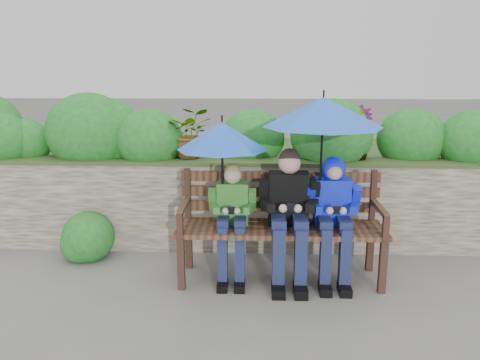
{
  "coord_description": "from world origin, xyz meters",
  "views": [
    {
      "loc": [
        0.17,
        -4.38,
        2.0
      ],
      "look_at": [
        0.0,
        0.1,
        0.95
      ],
      "focal_mm": 35.0,
      "sensor_mm": 36.0,
      "label": 1
    }
  ],
  "objects_px": {
    "park_bench": "(280,218)",
    "boy_left": "(232,215)",
    "boy_middle": "(289,209)",
    "boy_right": "(333,208)",
    "umbrella_right": "(323,112)",
    "umbrella_left": "(222,136)"
  },
  "relations": [
    {
      "from": "park_bench",
      "to": "boy_left",
      "type": "distance_m",
      "value": 0.48
    },
    {
      "from": "boy_right",
      "to": "umbrella_left",
      "type": "distance_m",
      "value": 1.25
    },
    {
      "from": "boy_left",
      "to": "umbrella_left",
      "type": "height_order",
      "value": "umbrella_left"
    },
    {
      "from": "park_bench",
      "to": "umbrella_right",
      "type": "distance_m",
      "value": 1.1
    },
    {
      "from": "park_bench",
      "to": "boy_middle",
      "type": "relative_size",
      "value": 1.54
    },
    {
      "from": "boy_middle",
      "to": "boy_left",
      "type": "bearing_deg",
      "value": 178.33
    },
    {
      "from": "park_bench",
      "to": "boy_left",
      "type": "xyz_separation_m",
      "value": [
        -0.46,
        -0.09,
        0.06
      ]
    },
    {
      "from": "boy_middle",
      "to": "boy_right",
      "type": "xyz_separation_m",
      "value": [
        0.42,
        0.02,
        0.01
      ]
    },
    {
      "from": "boy_left",
      "to": "boy_middle",
      "type": "height_order",
      "value": "boy_middle"
    },
    {
      "from": "umbrella_left",
      "to": "umbrella_right",
      "type": "bearing_deg",
      "value": 0.4
    },
    {
      "from": "boy_right",
      "to": "umbrella_right",
      "type": "distance_m",
      "value": 0.91
    },
    {
      "from": "boy_left",
      "to": "umbrella_right",
      "type": "xyz_separation_m",
      "value": [
        0.83,
        0.05,
        0.97
      ]
    },
    {
      "from": "boy_middle",
      "to": "umbrella_left",
      "type": "relative_size",
      "value": 1.5
    },
    {
      "from": "boy_left",
      "to": "umbrella_left",
      "type": "xyz_separation_m",
      "value": [
        -0.09,
        0.05,
        0.75
      ]
    },
    {
      "from": "park_bench",
      "to": "boy_right",
      "type": "distance_m",
      "value": 0.52
    },
    {
      "from": "boy_left",
      "to": "umbrella_right",
      "type": "bearing_deg",
      "value": 3.72
    },
    {
      "from": "boy_right",
      "to": "umbrella_right",
      "type": "bearing_deg",
      "value": 159.01
    },
    {
      "from": "umbrella_left",
      "to": "umbrella_right",
      "type": "distance_m",
      "value": 0.95
    },
    {
      "from": "boy_right",
      "to": "umbrella_right",
      "type": "height_order",
      "value": "umbrella_right"
    },
    {
      "from": "boy_right",
      "to": "umbrella_left",
      "type": "xyz_separation_m",
      "value": [
        -1.05,
        0.04,
        0.67
      ]
    },
    {
      "from": "boy_left",
      "to": "umbrella_left",
      "type": "relative_size",
      "value": 1.32
    },
    {
      "from": "umbrella_left",
      "to": "boy_left",
      "type": "bearing_deg",
      "value": -26.91
    }
  ]
}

